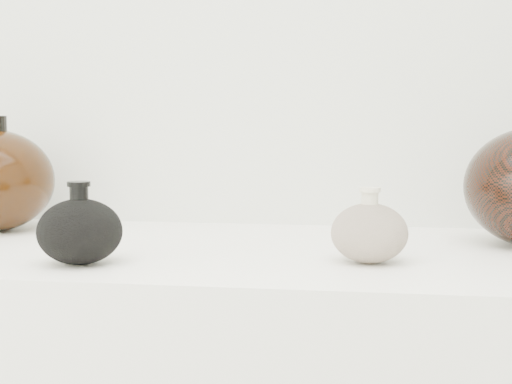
# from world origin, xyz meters

# --- Properties ---
(black_gourd_vase) EXTENTS (0.12, 0.12, 0.11)m
(black_gourd_vase) POSITION_xyz_m (-0.17, 0.80, 0.94)
(black_gourd_vase) COLOR black
(black_gourd_vase) RESTS_ON display_counter
(cream_gourd_vase) EXTENTS (0.12, 0.12, 0.10)m
(cream_gourd_vase) POSITION_xyz_m (0.20, 0.87, 0.94)
(cream_gourd_vase) COLOR beige
(cream_gourd_vase) RESTS_ON display_counter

